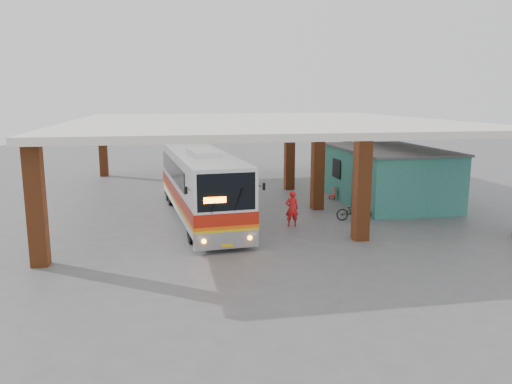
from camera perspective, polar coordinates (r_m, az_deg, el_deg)
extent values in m
plane|color=#515154|center=(23.52, 2.17, -3.82)|extent=(90.00, 90.00, 0.00)
cube|color=brown|center=(21.15, 11.99, 0.33)|extent=(0.60, 0.60, 4.35)
cube|color=brown|center=(26.71, 7.06, 2.63)|extent=(0.60, 0.60, 4.35)
cube|color=brown|center=(32.43, 3.85, 4.12)|extent=(0.60, 0.60, 4.35)
cube|color=brown|center=(19.08, -23.82, -1.49)|extent=(0.60, 0.60, 4.35)
cube|color=brown|center=(39.61, -17.09, 4.88)|extent=(0.60, 0.60, 4.35)
cube|color=brown|center=(42.15, 10.39, 5.50)|extent=(0.60, 0.60, 4.35)
cube|color=silver|center=(29.26, 0.35, 7.99)|extent=(21.00, 23.00, 0.30)
cube|color=#2C6F62|center=(29.39, 14.83, 1.76)|extent=(5.00, 8.00, 3.00)
cube|color=#4F4F4F|center=(29.19, 14.98, 4.77)|extent=(5.20, 8.20, 0.12)
cube|color=#143735|center=(27.10, 11.32, 0.21)|extent=(0.08, 0.95, 2.10)
cube|color=black|center=(29.74, 9.23, 2.67)|extent=(0.08, 1.20, 1.00)
cube|color=black|center=(29.73, 9.17, 2.67)|extent=(0.04, 1.30, 1.10)
cube|color=silver|center=(24.63, -6.38, 1.30)|extent=(3.55, 12.15, 2.80)
cube|color=silver|center=(23.45, -6.05, 4.53)|extent=(1.46, 3.09, 0.25)
cube|color=gray|center=(19.35, -3.44, -5.37)|extent=(2.54, 0.62, 0.70)
cube|color=#AE1B0C|center=(24.73, -6.35, 0.05)|extent=(3.59, 12.16, 0.50)
cube|color=#E95E0C|center=(24.79, -6.34, -0.67)|extent=(3.59, 12.16, 0.13)
cube|color=gold|center=(24.81, -6.33, -0.93)|extent=(3.59, 12.16, 0.10)
cube|color=black|center=(18.79, -3.42, -0.01)|extent=(2.25, 0.30, 1.45)
cube|color=black|center=(25.17, -9.53, 2.57)|extent=(0.85, 8.95, 0.90)
cube|color=black|center=(25.56, -3.91, 2.82)|extent=(0.85, 8.95, 0.90)
cube|color=#FF5905|center=(18.69, -4.71, -0.92)|extent=(0.85, 0.12, 0.22)
sphere|color=orange|center=(18.98, -5.97, -5.64)|extent=(0.18, 0.18, 0.18)
sphere|color=orange|center=(19.35, -0.70, -5.26)|extent=(0.18, 0.18, 0.18)
cube|color=gold|center=(19.20, -3.30, -6.12)|extent=(0.45, 0.07, 0.12)
cylinder|color=black|center=(20.72, -7.30, -4.49)|extent=(0.41, 1.02, 1.00)
cylinder|color=black|center=(21.12, -1.55, -4.11)|extent=(0.41, 1.02, 1.00)
cylinder|color=black|center=(28.15, -9.64, -0.49)|extent=(0.41, 1.02, 1.00)
cylinder|color=black|center=(28.45, -5.36, -0.26)|extent=(0.41, 1.02, 1.00)
cylinder|color=black|center=(29.42, -9.91, -0.01)|extent=(0.41, 1.02, 1.00)
cylinder|color=black|center=(29.70, -5.82, 0.20)|extent=(0.41, 1.02, 1.00)
imported|color=black|center=(24.79, 11.13, -2.16)|extent=(1.80, 0.78, 0.92)
imported|color=red|center=(23.20, 4.12, -1.91)|extent=(0.63, 0.43, 1.68)
cube|color=red|center=(29.75, 8.66, -0.42)|extent=(0.46, 0.46, 0.05)
cube|color=red|center=(29.72, 8.98, 0.03)|extent=(0.14, 0.37, 0.54)
cylinder|color=black|center=(29.62, 8.38, -0.70)|extent=(0.03, 0.03, 0.18)
cylinder|color=black|center=(29.64, 8.97, -0.71)|extent=(0.03, 0.03, 0.18)
cylinder|color=black|center=(29.91, 8.34, -0.58)|extent=(0.03, 0.03, 0.18)
cylinder|color=black|center=(29.94, 8.93, -0.59)|extent=(0.03, 0.03, 0.18)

